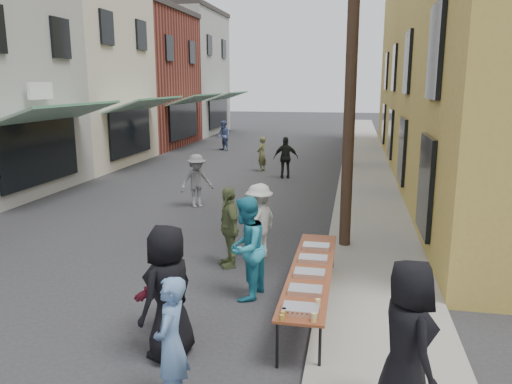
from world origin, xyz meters
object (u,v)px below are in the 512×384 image
at_px(server, 407,342).
at_px(guest_front_a, 168,292).
at_px(guest_front_c, 246,248).
at_px(utility_pole_far, 355,73).
at_px(utility_pole_mid, 354,68).
at_px(utility_pole_near, 352,52).
at_px(catering_tray_sausage, 301,309).
at_px(serving_table, 311,271).

bearing_deg(server, guest_front_a, 53.71).
bearing_deg(guest_front_c, guest_front_a, -6.00).
distance_m(utility_pole_far, guest_front_c, 27.45).
relative_size(utility_pole_far, server, 4.75).
distance_m(utility_pole_far, guest_front_a, 29.63).
xyz_separation_m(utility_pole_mid, guest_front_a, (-2.35, -17.32, -3.53)).
distance_m(guest_front_c, server, 3.96).
bearing_deg(guest_front_a, utility_pole_near, 176.35).
height_order(utility_pole_near, server, utility_pole_near).
bearing_deg(server, utility_pole_far, -18.53).
xyz_separation_m(utility_pole_near, utility_pole_far, (0.00, 24.00, 0.00)).
bearing_deg(utility_pole_mid, utility_pole_far, 90.00).
height_order(utility_pole_mid, guest_front_a, utility_pole_mid).
xyz_separation_m(guest_front_c, server, (2.50, -3.07, 0.10)).
distance_m(utility_pole_near, server, 7.18).
bearing_deg(guest_front_a, guest_front_c, -176.46).
height_order(utility_pole_far, catering_tray_sausage, utility_pole_far).
bearing_deg(utility_pole_near, serving_table, -98.20).
xyz_separation_m(utility_pole_near, serving_table, (-0.50, -3.47, -3.79)).
bearing_deg(utility_pole_far, serving_table, -91.04).
height_order(guest_front_c, server, server).
height_order(utility_pole_far, guest_front_a, utility_pole_far).
xyz_separation_m(utility_pole_far, catering_tray_sausage, (-0.50, -29.12, -3.71)).
distance_m(serving_table, guest_front_c, 1.26).
relative_size(utility_pole_mid, utility_pole_far, 1.00).
height_order(catering_tray_sausage, guest_front_c, guest_front_c).
distance_m(utility_pole_mid, guest_front_c, 15.67).
bearing_deg(serving_table, utility_pole_far, 88.96).
distance_m(guest_front_a, guest_front_c, 2.25).
distance_m(catering_tray_sausage, guest_front_c, 2.30).
distance_m(utility_pole_mid, guest_front_a, 17.83).
xyz_separation_m(utility_pole_near, server, (0.79, -6.24, -3.45)).
xyz_separation_m(utility_pole_far, server, (0.79, -30.24, -3.45)).
relative_size(utility_pole_near, server, 4.75).
distance_m(utility_pole_mid, utility_pole_far, 12.00).
xyz_separation_m(utility_pole_mid, serving_table, (-0.50, -15.47, -3.79)).
bearing_deg(utility_pole_near, utility_pole_mid, 90.00).
bearing_deg(utility_pole_far, catering_tray_sausage, -90.98).
relative_size(utility_pole_far, guest_front_c, 4.75).
xyz_separation_m(catering_tray_sausage, guest_front_a, (-1.85, -0.21, 0.18)).
bearing_deg(guest_front_c, utility_pole_near, 162.32).
relative_size(utility_pole_far, serving_table, 2.25).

